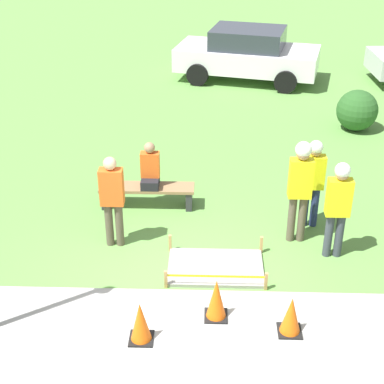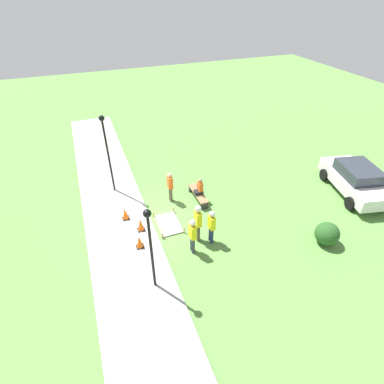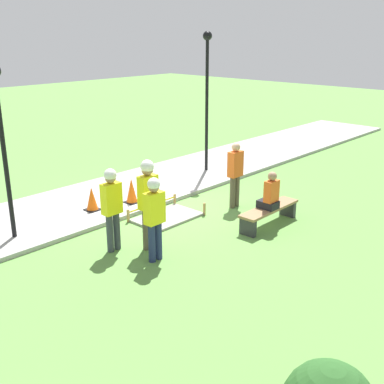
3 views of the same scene
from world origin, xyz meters
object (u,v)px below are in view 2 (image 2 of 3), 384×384
(parked_car_white, at_px, (356,179))
(worker_assistant, at_px, (198,220))
(worker_supervisor, at_px, (193,233))
(bystander_in_orange_shirt, at_px, (170,185))
(traffic_cone_far_patch, at_px, (141,224))
(person_seated_on_bench, at_px, (200,188))
(traffic_cone_near_patch, at_px, (125,213))
(lamppost_far, at_px, (106,144))
(park_bench, at_px, (198,195))
(traffic_cone_sidewalk_edge, at_px, (139,242))
(worker_trainee, at_px, (212,224))
(lamppost_near, at_px, (150,239))

(parked_car_white, bearing_deg, worker_assistant, -74.06)
(worker_supervisor, xyz_separation_m, worker_assistant, (-0.57, 0.47, 0.12))
(bystander_in_orange_shirt, height_order, parked_car_white, bystander_in_orange_shirt)
(traffic_cone_far_patch, bearing_deg, bystander_in_orange_shirt, 131.62)
(person_seated_on_bench, distance_m, bystander_in_orange_shirt, 1.51)
(worker_supervisor, bearing_deg, worker_assistant, 140.94)
(traffic_cone_near_patch, relative_size, lamppost_far, 0.15)
(traffic_cone_near_patch, bearing_deg, traffic_cone_far_patch, 26.14)
(traffic_cone_near_patch, relative_size, park_bench, 0.34)
(traffic_cone_sidewalk_edge, bearing_deg, bystander_in_orange_shirt, 140.92)
(worker_trainee, bearing_deg, parked_car_white, 94.74)
(park_bench, relative_size, lamppost_near, 0.51)
(traffic_cone_far_patch, bearing_deg, traffic_cone_sidewalk_edge, -15.53)
(parked_car_white, bearing_deg, lamppost_far, -97.72)
(worker_assistant, bearing_deg, traffic_cone_far_patch, -122.48)
(traffic_cone_far_patch, distance_m, lamppost_near, 3.81)
(bystander_in_orange_shirt, bearing_deg, person_seated_on_bench, 70.37)
(traffic_cone_far_patch, relative_size, lamppost_far, 0.15)
(park_bench, xyz_separation_m, lamppost_far, (-2.34, -4.01, 2.54))
(person_seated_on_bench, distance_m, parked_car_white, 8.42)
(traffic_cone_near_patch, xyz_separation_m, parked_car_white, (2.05, 12.03, 0.42))
(bystander_in_orange_shirt, bearing_deg, traffic_cone_near_patch, -73.69)
(worker_assistant, distance_m, bystander_in_orange_shirt, 3.22)
(worker_assistant, relative_size, parked_car_white, 0.41)
(worker_supervisor, xyz_separation_m, parked_car_white, (-1.00, 9.74, -0.22))
(lamppost_near, distance_m, parked_car_white, 12.03)
(parked_car_white, bearing_deg, lamppost_near, -66.17)
(traffic_cone_near_patch, relative_size, worker_supervisor, 0.36)
(traffic_cone_far_patch, xyz_separation_m, parked_car_white, (1.01, 11.52, 0.41))
(worker_assistant, height_order, lamppost_far, lamppost_far)
(traffic_cone_sidewalk_edge, relative_size, worker_supervisor, 0.34)
(lamppost_far, bearing_deg, worker_trainee, 32.16)
(park_bench, height_order, parked_car_white, parked_car_white)
(traffic_cone_near_patch, height_order, traffic_cone_sidewalk_edge, traffic_cone_near_patch)
(traffic_cone_far_patch, xyz_separation_m, person_seated_on_bench, (-1.27, 3.42, 0.37))
(park_bench, bearing_deg, bystander_in_orange_shirt, -107.66)
(worker_trainee, xyz_separation_m, parked_car_white, (-0.73, 8.77, -0.19))
(lamppost_near, relative_size, parked_car_white, 0.78)
(traffic_cone_far_patch, relative_size, worker_supervisor, 0.37)
(worker_assistant, distance_m, parked_car_white, 9.29)
(bystander_in_orange_shirt, distance_m, parked_car_white, 9.92)
(traffic_cone_sidewalk_edge, height_order, worker_trainee, worker_trainee)
(traffic_cone_far_patch, relative_size, parked_car_white, 0.14)
(worker_assistant, xyz_separation_m, parked_car_white, (-0.42, 9.28, -0.34))
(person_seated_on_bench, bearing_deg, bystander_in_orange_shirt, -109.63)
(traffic_cone_sidewalk_edge, xyz_separation_m, lamppost_far, (-4.72, -0.35, 2.46))
(lamppost_far, bearing_deg, worker_assistant, 29.51)
(park_bench, bearing_deg, worker_assistant, -22.00)
(traffic_cone_far_patch, xyz_separation_m, worker_supervisor, (2.00, 1.78, 0.63))
(traffic_cone_far_patch, bearing_deg, worker_trainee, 57.85)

